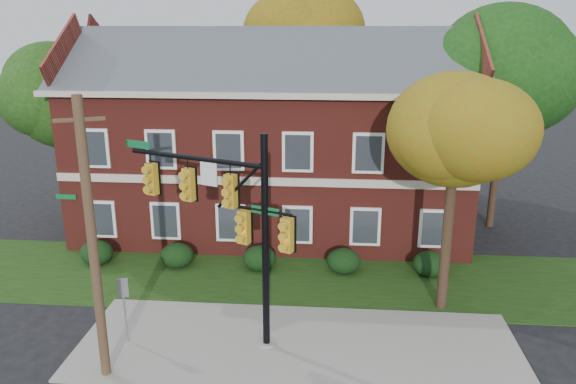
# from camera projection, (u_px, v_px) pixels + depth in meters

# --- Properties ---
(ground) EXTENTS (120.00, 120.00, 0.00)m
(ground) POSITION_uv_depth(u_px,v_px,m) (296.00, 365.00, 16.95)
(ground) COLOR black
(ground) RESTS_ON ground
(sidewalk) EXTENTS (14.00, 5.00, 0.08)m
(sidewalk) POSITION_uv_depth(u_px,v_px,m) (298.00, 345.00, 17.89)
(sidewalk) COLOR gray
(sidewalk) RESTS_ON ground
(grass_strip) EXTENTS (30.00, 6.00, 0.04)m
(grass_strip) POSITION_uv_depth(u_px,v_px,m) (306.00, 278.00, 22.67)
(grass_strip) COLOR #193811
(grass_strip) RESTS_ON ground
(apartment_building) EXTENTS (18.80, 8.80, 9.74)m
(apartment_building) POSITION_uv_depth(u_px,v_px,m) (272.00, 130.00, 27.09)
(apartment_building) COLOR maroon
(apartment_building) RESTS_ON ground
(hedge_far_left) EXTENTS (1.40, 1.26, 1.05)m
(hedge_far_left) POSITION_uv_depth(u_px,v_px,m) (97.00, 253.00, 23.91)
(hedge_far_left) COLOR black
(hedge_far_left) RESTS_ON ground
(hedge_left) EXTENTS (1.40, 1.26, 1.05)m
(hedge_left) POSITION_uv_depth(u_px,v_px,m) (177.00, 255.00, 23.63)
(hedge_left) COLOR black
(hedge_left) RESTS_ON ground
(hedge_center) EXTENTS (1.40, 1.26, 1.05)m
(hedge_center) POSITION_uv_depth(u_px,v_px,m) (259.00, 258.00, 23.35)
(hedge_center) COLOR black
(hedge_center) RESTS_ON ground
(hedge_right) EXTENTS (1.40, 1.26, 1.05)m
(hedge_right) POSITION_uv_depth(u_px,v_px,m) (344.00, 261.00, 23.07)
(hedge_right) COLOR black
(hedge_right) RESTS_ON ground
(hedge_far_right) EXTENTS (1.40, 1.26, 1.05)m
(hedge_far_right) POSITION_uv_depth(u_px,v_px,m) (430.00, 264.00, 22.79)
(hedge_far_right) COLOR black
(hedge_far_right) RESTS_ON ground
(tree_near_right) EXTENTS (4.50, 4.25, 8.58)m
(tree_near_right) POSITION_uv_depth(u_px,v_px,m) (464.00, 126.00, 18.31)
(tree_near_right) COLOR black
(tree_near_right) RESTS_ON ground
(tree_left_rear) EXTENTS (5.40, 5.10, 8.88)m
(tree_left_rear) POSITION_uv_depth(u_px,v_px,m) (64.00, 95.00, 26.32)
(tree_left_rear) COLOR black
(tree_left_rear) RESTS_ON ground
(tree_right_rear) EXTENTS (6.30, 5.95, 10.62)m
(tree_right_rear) POSITION_uv_depth(u_px,v_px,m) (515.00, 63.00, 26.10)
(tree_right_rear) COLOR black
(tree_right_rear) RESTS_ON ground
(tree_far_rear) EXTENTS (6.84, 6.46, 11.52)m
(tree_far_rear) POSITION_uv_depth(u_px,v_px,m) (309.00, 42.00, 33.36)
(tree_far_rear) COLOR black
(tree_far_rear) RESTS_ON ground
(traffic_signal) EXTENTS (5.77, 2.51, 6.89)m
(traffic_signal) POSITION_uv_depth(u_px,v_px,m) (230.00, 214.00, 17.21)
(traffic_signal) COLOR gray
(traffic_signal) RESTS_ON ground
(utility_pole) EXTENTS (1.20, 0.60, 8.18)m
(utility_pole) POSITION_uv_depth(u_px,v_px,m) (93.00, 244.00, 15.24)
(utility_pole) COLOR #483621
(utility_pole) RESTS_ON ground
(sign_post) EXTENTS (0.33, 0.13, 2.27)m
(sign_post) POSITION_uv_depth(u_px,v_px,m) (124.00, 300.00, 17.68)
(sign_post) COLOR slate
(sign_post) RESTS_ON ground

